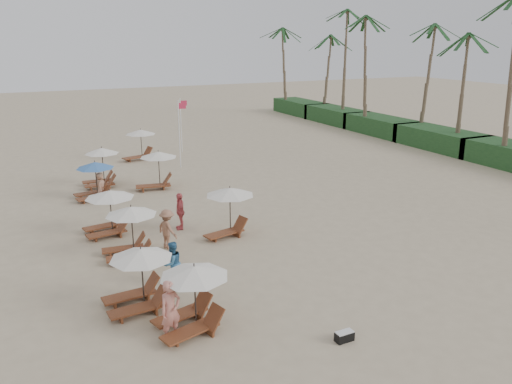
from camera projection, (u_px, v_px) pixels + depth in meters
name	position (u px, v px, depth m)	size (l,w,h in m)	color
ground	(298.00, 264.00, 20.72)	(160.00, 160.00, 0.00)	tan
shrub_hedge	(441.00, 139.00, 42.18)	(3.20, 53.00, 1.60)	#193D1C
palm_row	(443.00, 23.00, 40.31)	(7.00, 52.00, 12.30)	brown
lounger_station_0	(189.00, 298.00, 15.80)	(2.49, 2.16, 2.09)	brown
lounger_station_1	(136.00, 279.00, 17.06)	(2.44, 2.11, 2.10)	brown
lounger_station_2	(128.00, 231.00, 21.01)	(2.36, 2.10, 2.19)	brown
lounger_station_3	(107.00, 211.00, 23.58)	(2.47, 2.24, 2.09)	brown
lounger_station_4	(93.00, 180.00, 28.83)	(2.37, 2.10, 2.12)	brown
lounger_station_5	(100.00, 167.00, 31.23)	(2.33, 2.04, 2.39)	brown
inland_station_0	(228.00, 206.00, 23.31)	(2.66, 2.24, 2.22)	brown
inland_station_1	(156.00, 167.00, 30.74)	(2.79, 2.24, 2.22)	brown
inland_station_2	(139.00, 142.00, 38.17)	(2.81, 2.24, 2.22)	brown
beachgoer_near	(171.00, 311.00, 15.30)	(0.69, 0.45, 1.90)	tan
beachgoer_mid_a	(172.00, 263.00, 18.81)	(0.80, 0.63, 1.65)	teal
beachgoer_mid_b	(167.00, 229.00, 22.05)	(1.13, 0.65, 1.75)	#94644B
beachgoer_far_a	(180.00, 211.00, 24.29)	(1.05, 0.44, 1.79)	#CD5256
beachgoer_far_b	(101.00, 185.00, 29.04)	(0.74, 0.48, 1.51)	tan
duffel_bag	(344.00, 336.00, 15.40)	(0.57, 0.29, 0.32)	black
flag_pole_near	(180.00, 131.00, 35.52)	(0.60, 0.08, 4.70)	silver
flag_pole_far	(181.00, 122.00, 40.47)	(0.60, 0.08, 4.27)	silver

